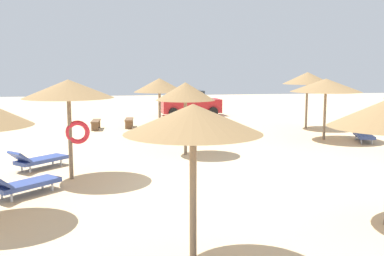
# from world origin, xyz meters

# --- Properties ---
(ground_plane) EXTENTS (80.00, 80.00, 0.00)m
(ground_plane) POSITION_xyz_m (0.00, 0.00, 0.00)
(ground_plane) COLOR #DBBA8C
(parasol_0) EXTENTS (3.17, 3.17, 2.78)m
(parasol_0) POSITION_xyz_m (6.74, 6.74, 2.47)
(parasol_0) COLOR #75604C
(parasol_0) RESTS_ON ground
(parasol_1) EXTENTS (2.28, 2.28, 2.71)m
(parasol_1) POSITION_xyz_m (-1.34, -5.00, 2.45)
(parasol_1) COLOR #75604C
(parasol_1) RESTS_ON ground
(parasol_2) EXTENTS (2.62, 2.62, 2.94)m
(parasol_2) POSITION_xyz_m (-3.92, 1.24, 2.64)
(parasol_2) COLOR #75604C
(parasol_2) RESTS_ON ground
(parasol_3) EXTENTS (2.37, 2.37, 2.79)m
(parasol_3) POSITION_xyz_m (-0.59, 8.49, 2.46)
(parasol_3) COLOR #75604C
(parasol_3) RESTS_ON ground
(parasol_7) EXTENTS (2.23, 2.23, 2.73)m
(parasol_7) POSITION_xyz_m (-0.01, 4.41, 2.38)
(parasol_7) COLOR #75604C
(parasol_7) RESTS_ON ground
(parasol_8) EXTENTS (2.64, 2.64, 3.02)m
(parasol_8) POSITION_xyz_m (7.52, 10.46, 2.70)
(parasol_8) COLOR #75604C
(parasol_8) RESTS_ON ground
(lounger_0) EXTENTS (1.21, 2.00, 0.70)m
(lounger_0) POSITION_xyz_m (8.28, 6.04, 0.32)
(lounger_0) COLOR #33478C
(lounger_0) RESTS_ON ground
(lounger_2) EXTENTS (1.78, 1.80, 0.71)m
(lounger_2) POSITION_xyz_m (-5.12, 2.77, 0.32)
(lounger_2) COLOR #33478C
(lounger_2) RESTS_ON ground
(lounger_3) EXTENTS (1.97, 1.55, 0.61)m
(lounger_3) POSITION_xyz_m (1.20, 8.65, 0.31)
(lounger_3) COLOR #33478C
(lounger_3) RESTS_ON ground
(lounger_4) EXTENTS (1.80, 1.78, 0.71)m
(lounger_4) POSITION_xyz_m (-4.99, -0.34, 0.32)
(lounger_4) COLOR #33478C
(lounger_4) RESTS_ON ground
(bench_0) EXTENTS (0.53, 1.53, 0.49)m
(bench_0) POSITION_xyz_m (-1.90, 12.39, 0.35)
(bench_0) COLOR brown
(bench_0) RESTS_ON ground
(bench_1) EXTENTS (0.48, 1.52, 0.49)m
(bench_1) POSITION_xyz_m (-3.66, 11.95, 0.35)
(bench_1) COLOR brown
(bench_1) RESTS_ON ground
(parked_car) EXTENTS (4.09, 2.16, 1.72)m
(parked_car) POSITION_xyz_m (2.38, 17.82, 0.82)
(parked_car) COLOR #B21E23
(parked_car) RESTS_ON ground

